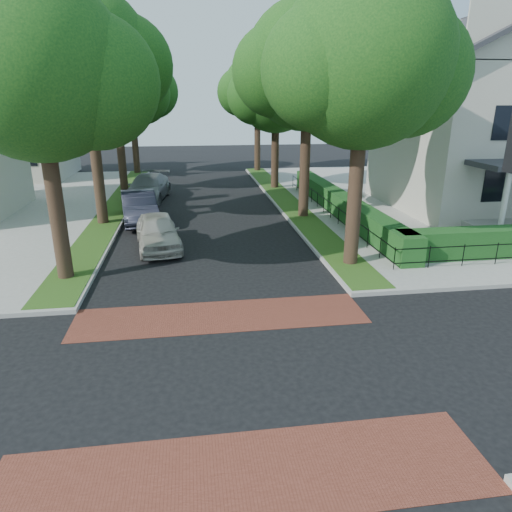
% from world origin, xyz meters
% --- Properties ---
extents(ground, '(120.00, 120.00, 0.00)m').
position_xyz_m(ground, '(0.00, 0.00, 0.00)').
color(ground, black).
rests_on(ground, ground).
extents(sidewalk_ne, '(30.00, 30.00, 0.15)m').
position_xyz_m(sidewalk_ne, '(19.50, 19.00, 0.07)').
color(sidewalk_ne, gray).
rests_on(sidewalk_ne, ground).
extents(crosswalk_far, '(9.00, 2.20, 0.01)m').
position_xyz_m(crosswalk_far, '(0.00, 3.20, 0.01)').
color(crosswalk_far, brown).
rests_on(crosswalk_far, ground).
extents(crosswalk_near, '(9.00, 2.20, 0.01)m').
position_xyz_m(crosswalk_near, '(0.00, -3.20, 0.01)').
color(crosswalk_near, brown).
rests_on(crosswalk_near, ground).
extents(grass_strip_ne, '(1.60, 29.80, 0.02)m').
position_xyz_m(grass_strip_ne, '(5.40, 19.10, 0.16)').
color(grass_strip_ne, '#294C15').
rests_on(grass_strip_ne, sidewalk_ne).
extents(grass_strip_nw, '(1.60, 29.80, 0.02)m').
position_xyz_m(grass_strip_nw, '(-5.40, 19.10, 0.16)').
color(grass_strip_nw, '#294C15').
rests_on(grass_strip_nw, sidewalk_nw).
extents(tree_right_near, '(7.75, 6.67, 10.66)m').
position_xyz_m(tree_right_near, '(5.60, 7.24, 7.63)').
color(tree_right_near, black).
rests_on(tree_right_near, sidewalk_ne).
extents(tree_right_mid, '(8.25, 7.09, 11.22)m').
position_xyz_m(tree_right_mid, '(5.61, 15.25, 7.99)').
color(tree_right_mid, black).
rests_on(tree_right_mid, sidewalk_ne).
extents(tree_right_far, '(7.25, 6.23, 9.74)m').
position_xyz_m(tree_right_far, '(5.60, 24.22, 6.91)').
color(tree_right_far, black).
rests_on(tree_right_far, sidewalk_ne).
extents(tree_right_back, '(7.50, 6.45, 10.20)m').
position_xyz_m(tree_right_back, '(5.60, 33.23, 7.27)').
color(tree_right_back, black).
rests_on(tree_right_back, sidewalk_ne).
extents(tree_left_near, '(7.50, 6.45, 10.20)m').
position_xyz_m(tree_left_near, '(-5.40, 7.23, 7.27)').
color(tree_left_near, black).
rests_on(tree_left_near, sidewalk_nw).
extents(tree_left_mid, '(8.00, 6.88, 11.48)m').
position_xyz_m(tree_left_mid, '(-5.39, 15.24, 8.34)').
color(tree_left_mid, black).
rests_on(tree_left_mid, sidewalk_nw).
extents(tree_left_far, '(7.00, 6.02, 9.86)m').
position_xyz_m(tree_left_far, '(-5.40, 24.22, 7.12)').
color(tree_left_far, black).
rests_on(tree_left_far, sidewalk_nw).
extents(tree_left_back, '(7.75, 6.66, 10.44)m').
position_xyz_m(tree_left_back, '(-5.40, 33.24, 7.41)').
color(tree_left_back, black).
rests_on(tree_left_back, sidewalk_nw).
extents(hedge_main_road, '(1.00, 18.00, 1.20)m').
position_xyz_m(hedge_main_road, '(7.70, 15.00, 0.75)').
color(hedge_main_road, '#174016').
rests_on(hedge_main_road, sidewalk_ne).
extents(fence_main_road, '(0.06, 18.00, 0.90)m').
position_xyz_m(fence_main_road, '(6.90, 15.00, 0.60)').
color(fence_main_road, black).
rests_on(fence_main_road, sidewalk_ne).
extents(house_victorian, '(13.00, 13.05, 12.48)m').
position_xyz_m(house_victorian, '(17.51, 15.92, 6.02)').
color(house_victorian, '#BCB9A9').
rests_on(house_victorian, sidewalk_ne).
extents(house_left_far, '(10.00, 9.00, 10.14)m').
position_xyz_m(house_left_far, '(-15.49, 31.99, 5.04)').
color(house_left_far, '#BCB9A9').
rests_on(house_left_far, sidewalk_nw).
extents(parked_car_front, '(2.45, 4.78, 1.56)m').
position_xyz_m(parked_car_front, '(-2.32, 10.52, 0.78)').
color(parked_car_front, '#B5AFA2').
rests_on(parked_car_front, ground).
extents(parked_car_middle, '(2.57, 5.30, 1.68)m').
position_xyz_m(parked_car_middle, '(-3.60, 15.46, 0.84)').
color(parked_car_middle, black).
rests_on(parked_car_middle, ground).
extents(parked_car_rear, '(3.12, 6.04, 1.68)m').
position_xyz_m(parked_car_rear, '(-3.60, 21.39, 0.84)').
color(parked_car_rear, gray).
rests_on(parked_car_rear, ground).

